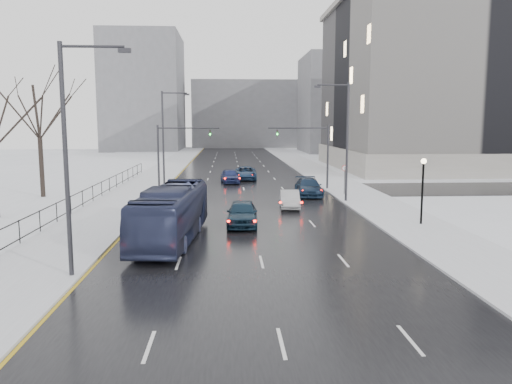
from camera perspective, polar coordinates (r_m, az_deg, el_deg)
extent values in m
cube|color=black|center=(61.73, -1.75, 1.69)|extent=(16.00, 150.00, 0.04)
cube|color=black|center=(49.83, -1.38, 0.20)|extent=(130.00, 10.00, 0.04)
cube|color=silver|center=(62.35, -11.44, 1.65)|extent=(5.00, 150.00, 0.16)
cube|color=silver|center=(62.88, 7.87, 1.79)|extent=(5.00, 150.00, 0.16)
cube|color=white|center=(64.40, -19.84, 1.51)|extent=(14.00, 150.00, 0.12)
cube|color=black|center=(33.78, -22.95, -1.74)|extent=(0.04, 70.00, 0.05)
cube|color=black|center=(33.95, -22.86, -3.40)|extent=(0.04, 70.00, 0.05)
cylinder|color=black|center=(33.88, -22.89, -2.74)|extent=(0.06, 0.06, 1.30)
cylinder|color=#2D2D33|center=(42.57, 10.38, 5.49)|extent=(0.20, 0.20, 10.00)
cylinder|color=#2D2D33|center=(42.37, 8.80, 12.01)|extent=(2.60, 0.12, 0.12)
cube|color=#2D2D33|center=(42.11, 7.02, 11.86)|extent=(0.50, 0.25, 0.18)
cylinder|color=#2D2D33|center=(22.47, -20.90, 3.04)|extent=(0.20, 0.20, 10.00)
cylinder|color=#2D2D33|center=(22.27, -18.22, 15.52)|extent=(2.60, 0.12, 0.12)
cube|color=#2D2D33|center=(21.96, -14.80, 15.37)|extent=(0.50, 0.25, 0.18)
cylinder|color=#2D2D33|center=(53.81, -10.57, 5.96)|extent=(0.20, 0.20, 10.00)
cylinder|color=#2D2D33|center=(53.72, -9.30, 11.11)|extent=(2.60, 0.12, 0.12)
cube|color=#2D2D33|center=(53.60, -7.89, 10.99)|extent=(0.50, 0.25, 0.18)
cylinder|color=black|center=(34.09, 18.47, -0.16)|extent=(0.14, 0.14, 4.00)
sphere|color=#FFE5B2|center=(33.87, 18.62, 3.36)|extent=(0.36, 0.36, 0.36)
cylinder|color=#2D2D33|center=(50.47, 8.20, 3.90)|extent=(0.20, 0.20, 6.50)
cylinder|color=#2D2D33|center=(49.84, 4.86, 7.30)|extent=(6.00, 0.12, 0.12)
imported|color=#2D2D33|center=(49.60, 2.43, 6.63)|extent=(0.15, 0.18, 0.90)
sphere|color=#19FF33|center=(49.45, 2.45, 6.62)|extent=(0.16, 0.16, 0.16)
cylinder|color=#2D2D33|center=(49.94, -11.10, 3.79)|extent=(0.20, 0.20, 6.50)
cylinder|color=#2D2D33|center=(49.50, -7.72, 7.25)|extent=(6.00, 0.12, 0.12)
imported|color=#2D2D33|center=(49.39, -5.26, 6.59)|extent=(0.15, 0.18, 0.90)
sphere|color=#19FF33|center=(49.24, -5.27, 6.59)|extent=(0.16, 0.16, 0.16)
cylinder|color=#2D2D33|center=(46.92, 10.08, 1.31)|extent=(0.06, 0.06, 2.50)
cylinder|color=white|center=(46.80, 10.11, 2.71)|extent=(0.60, 0.03, 0.60)
torus|color=#B20C0C|center=(46.80, 10.11, 2.71)|extent=(0.58, 0.06, 0.58)
cube|color=gray|center=(82.14, 23.67, 10.95)|extent=(40.00, 30.00, 24.00)
cube|color=gray|center=(83.86, 24.17, 19.42)|extent=(41.00, 31.00, 0.80)
cube|color=gray|center=(82.13, 23.27, 3.63)|extent=(40.60, 30.60, 3.00)
cube|color=slate|center=(120.13, 11.18, 9.81)|extent=(24.00, 20.00, 22.00)
cube|color=slate|center=(128.20, -12.63, 10.98)|extent=(18.00, 22.00, 28.00)
cube|color=slate|center=(141.48, -0.99, 8.83)|extent=(30.00, 18.00, 18.00)
imported|color=#292F50|center=(28.72, -9.61, -2.44)|extent=(3.59, 11.36, 3.11)
imported|color=#142B3E|center=(32.54, -1.58, -2.43)|extent=(2.17, 4.92, 1.65)
imported|color=#A9A9AD|center=(39.36, 3.87, -0.83)|extent=(1.78, 4.33, 1.39)
imported|color=navy|center=(59.07, -1.20, 2.17)|extent=(2.71, 5.58, 1.53)
imported|color=#15263F|center=(46.24, 6.04, 0.57)|extent=(2.37, 5.51, 1.58)
imported|color=navy|center=(55.81, -2.99, 1.84)|extent=(2.34, 4.75, 1.56)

